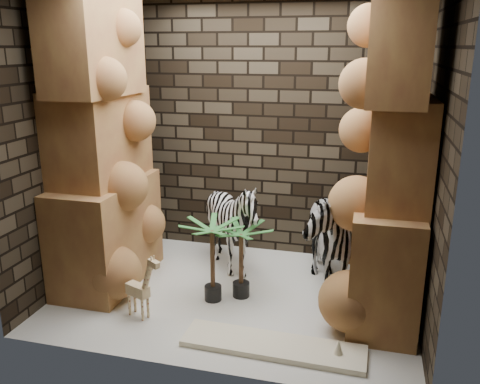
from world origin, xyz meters
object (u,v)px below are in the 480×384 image
(zebra_left, at_px, (233,229))
(palm_front, at_px, (241,261))
(palm_back, at_px, (212,261))
(giraffe_toy, at_px, (137,283))
(zebra_right, at_px, (320,226))
(surfboard, at_px, (273,346))

(zebra_left, distance_m, palm_front, 0.60)
(zebra_left, distance_m, palm_back, 0.69)
(giraffe_toy, height_order, palm_front, palm_front)
(zebra_right, distance_m, palm_front, 0.87)
(palm_front, height_order, surfboard, palm_front)
(surfboard, bearing_deg, giraffe_toy, 172.64)
(zebra_left, height_order, surfboard, zebra_left)
(giraffe_toy, bearing_deg, surfboard, 13.42)
(zebra_right, relative_size, surfboard, 0.89)
(palm_back, bearing_deg, surfboard, -42.48)
(giraffe_toy, relative_size, surfboard, 0.45)
(zebra_left, height_order, palm_back, zebra_left)
(zebra_left, relative_size, palm_back, 1.32)
(surfboard, bearing_deg, palm_front, 121.97)
(giraffe_toy, bearing_deg, palm_front, 58.86)
(palm_front, distance_m, surfboard, 1.02)
(palm_front, height_order, palm_back, palm_back)
(zebra_left, bearing_deg, giraffe_toy, -112.07)
(zebra_right, xyz_separation_m, surfboard, (-0.24, -1.20, -0.66))
(zebra_right, xyz_separation_m, palm_front, (-0.72, -0.38, -0.30))
(zebra_right, height_order, palm_front, zebra_right)
(zebra_right, xyz_separation_m, giraffe_toy, (-1.55, -1.00, -0.34))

